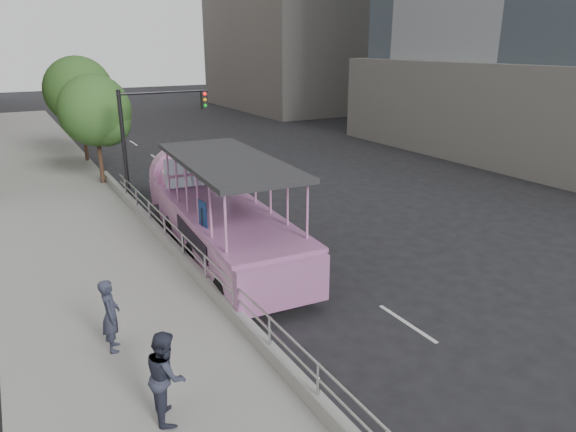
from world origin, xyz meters
name	(u,v)px	position (x,y,z in m)	size (l,w,h in m)	color
ground	(334,301)	(0.00, 0.00, 0.00)	(160.00, 160.00, 0.00)	black
sidewalk	(72,227)	(-5.75, 10.00, 0.15)	(5.50, 80.00, 0.30)	gray
kerb_wall	(206,283)	(-3.12, 2.00, 0.48)	(0.24, 30.00, 0.36)	#A1A09B
guardrail	(205,262)	(-3.12, 2.00, 1.14)	(0.07, 22.00, 0.71)	#BBBBC0
duck_boat	(216,215)	(-1.47, 5.28, 1.36)	(3.38, 11.16, 3.66)	black
car	(206,171)	(1.50, 14.10, 0.74)	(1.74, 4.32, 1.47)	silver
pedestrian_near	(111,315)	(-6.12, 0.13, 1.19)	(0.65, 0.43, 1.77)	#2B2E40
pedestrian_mid	(166,375)	(-5.69, -2.74, 1.21)	(0.89, 0.69, 1.83)	#2B2E40
parking_sign	(203,232)	(-2.77, 3.00, 1.69)	(0.09, 0.60, 2.67)	black
traffic_signal	(149,127)	(-1.70, 12.50, 3.50)	(4.20, 0.32, 5.20)	black
street_tree_near	(97,113)	(-3.30, 15.93, 3.82)	(3.52, 3.52, 5.72)	#3C261B
street_tree_far	(81,93)	(-3.10, 21.93, 4.31)	(3.97, 3.97, 6.45)	#3C261B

